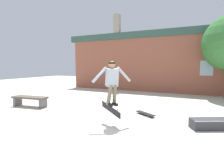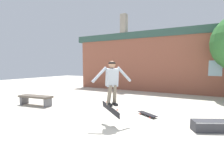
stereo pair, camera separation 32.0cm
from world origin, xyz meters
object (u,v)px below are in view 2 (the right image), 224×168
at_px(skater, 112,79).
at_px(skateboard_flipping, 111,109).
at_px(skateboard_resting, 147,114).
at_px(park_bench, 36,98).

distance_m(skater, skateboard_flipping, 0.91).
height_order(skater, skateboard_resting, skater).
xyz_separation_m(park_bench, skater, (4.30, -0.61, 1.07)).
bearing_deg(skateboard_flipping, park_bench, -165.43).
height_order(park_bench, skater, skater).
bearing_deg(skateboard_flipping, skater, 108.46).
bearing_deg(park_bench, skater, -15.69).
xyz_separation_m(park_bench, skateboard_flipping, (4.29, -0.68, 0.16)).
distance_m(park_bench, skateboard_flipping, 4.35).
relative_size(park_bench, skateboard_resting, 1.97).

